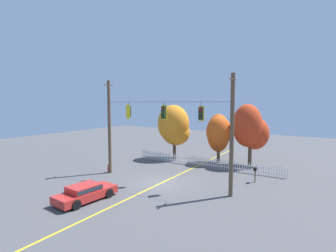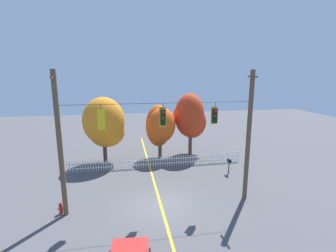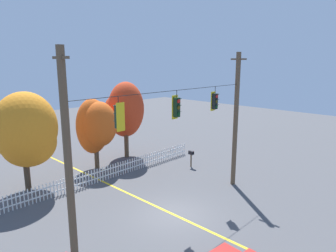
# 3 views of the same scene
# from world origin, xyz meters

# --- Properties ---
(ground) EXTENTS (80.00, 80.00, 0.00)m
(ground) POSITION_xyz_m (0.00, 0.00, 0.00)
(ground) COLOR #4C4C4F
(lane_centerline_stripe) EXTENTS (0.16, 36.00, 0.01)m
(lane_centerline_stripe) POSITION_xyz_m (0.00, 0.00, 0.00)
(lane_centerline_stripe) COLOR gold
(lane_centerline_stripe) RESTS_ON ground
(signal_support_span) EXTENTS (12.34, 1.10, 8.91)m
(signal_support_span) POSITION_xyz_m (0.00, 0.00, 4.52)
(signal_support_span) COLOR brown
(signal_support_span) RESTS_ON ground
(traffic_signal_northbound_secondary) EXTENTS (0.43, 0.38, 1.51)m
(traffic_signal_northbound_secondary) POSITION_xyz_m (-3.55, -0.01, 6.00)
(traffic_signal_northbound_secondary) COLOR black
(traffic_signal_southbound_primary) EXTENTS (0.43, 0.38, 1.51)m
(traffic_signal_southbound_primary) POSITION_xyz_m (0.17, 0.01, 6.00)
(traffic_signal_southbound_primary) COLOR black
(traffic_signal_eastbound_side) EXTENTS (0.43, 0.38, 1.46)m
(traffic_signal_eastbound_side) POSITION_xyz_m (3.56, 0.01, 6.00)
(traffic_signal_eastbound_side) COLOR black
(white_picket_fence) EXTENTS (16.33, 0.06, 1.03)m
(white_picket_fence) POSITION_xyz_m (0.77, 6.96, 0.52)
(white_picket_fence) COLOR white
(white_picket_fence) RESTS_ON ground
(autumn_maple_near_fence) EXTENTS (3.95, 3.75, 6.53)m
(autumn_maple_near_fence) POSITION_xyz_m (-4.15, 9.07, 3.93)
(autumn_maple_near_fence) COLOR #473828
(autumn_maple_near_fence) RESTS_ON ground
(autumn_maple_mid) EXTENTS (2.96, 2.97, 5.55)m
(autumn_maple_mid) POSITION_xyz_m (1.37, 9.51, 3.46)
(autumn_maple_mid) COLOR brown
(autumn_maple_mid) RESTS_ON ground
(autumn_oak_far_east) EXTENTS (3.70, 3.66, 6.68)m
(autumn_oak_far_east) POSITION_xyz_m (4.64, 10.09, 4.07)
(autumn_oak_far_east) COLOR brown
(autumn_oak_far_east) RESTS_ON ground
(parked_car) EXTENTS (2.20, 4.47, 1.15)m
(parked_car) POSITION_xyz_m (-2.29, -6.23, 0.60)
(parked_car) COLOR red
(parked_car) RESTS_ON ground
(fire_hydrant) EXTENTS (0.38, 0.22, 0.78)m
(fire_hydrant) POSITION_xyz_m (-6.34, 0.11, 0.38)
(fire_hydrant) COLOR red
(fire_hydrant) RESTS_ON ground
(roadside_mailbox) EXTENTS (0.25, 0.44, 1.35)m
(roadside_mailbox) POSITION_xyz_m (6.71, 4.33, 1.09)
(roadside_mailbox) COLOR brown
(roadside_mailbox) RESTS_ON ground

